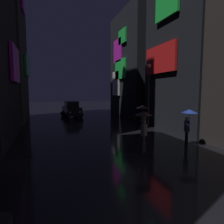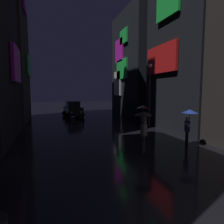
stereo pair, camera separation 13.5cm
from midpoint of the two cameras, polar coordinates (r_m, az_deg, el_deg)
building_left_far at (r=24.51m, az=-28.87°, el=25.22°), size 4.25×7.25×22.97m
building_right_mid at (r=17.86m, az=21.67°, el=18.02°), size 4.25×7.13×13.94m
building_right_far at (r=26.16m, az=7.45°, el=13.23°), size 4.25×8.96×12.88m
pedestrian_midstreet_centre_black at (r=10.13m, az=9.40°, el=-2.35°), size 0.90×0.90×2.12m
pedestrian_far_right_blue at (r=11.88m, az=21.43°, el=-1.46°), size 0.90×0.90×2.12m
pedestrian_midstreet_left_black at (r=14.30m, az=9.24°, el=0.07°), size 0.90×0.90×2.12m
car_distant at (r=24.72m, az=-10.95°, el=0.78°), size 2.46×4.25×1.92m
streetlamp_right_far at (r=17.68m, az=10.93°, el=6.83°), size 0.36×0.36×5.45m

